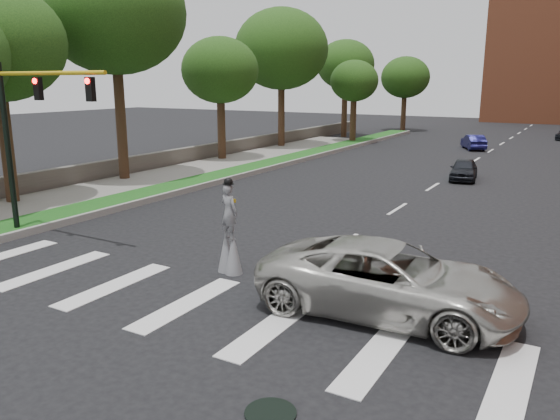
# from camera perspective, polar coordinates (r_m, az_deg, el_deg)

# --- Properties ---
(ground_plane) EXTENTS (160.00, 160.00, 0.00)m
(ground_plane) POSITION_cam_1_polar(r_m,az_deg,el_deg) (12.89, -8.05, -12.32)
(ground_plane) COLOR black
(ground_plane) RESTS_ON ground
(grass_median) EXTENTS (2.00, 60.00, 0.25)m
(grass_median) POSITION_cam_1_polar(r_m,az_deg,el_deg) (35.04, -2.85, 4.40)
(grass_median) COLOR #164E16
(grass_median) RESTS_ON ground
(median_curb) EXTENTS (0.20, 60.00, 0.28)m
(median_curb) POSITION_cam_1_polar(r_m,az_deg,el_deg) (34.48, -1.38, 4.30)
(median_curb) COLOR gray
(median_curb) RESTS_ON ground
(sidewalk_left) EXTENTS (4.00, 60.00, 0.18)m
(sidewalk_left) POSITION_cam_1_polar(r_m,az_deg,el_deg) (29.46, -18.48, 1.95)
(sidewalk_left) COLOR slate
(sidewalk_left) RESTS_ON ground
(stone_wall) EXTENTS (0.50, 56.00, 1.10)m
(stone_wall) POSITION_cam_1_polar(r_m,az_deg,el_deg) (39.75, -8.00, 5.97)
(stone_wall) COLOR #544F48
(stone_wall) RESTS_ON ground
(manhole) EXTENTS (0.90, 0.90, 0.04)m
(manhole) POSITION_cam_1_polar(r_m,az_deg,el_deg) (9.95, -1.00, -20.45)
(manhole) COLOR black
(manhole) RESTS_ON ground
(traffic_signal) EXTENTS (5.30, 0.23, 6.20)m
(traffic_signal) POSITION_cam_1_polar(r_m,az_deg,el_deg) (20.94, -24.94, 8.27)
(traffic_signal) COLOR black
(traffic_signal) RESTS_ON ground
(stilt_performer) EXTENTS (0.83, 0.59, 2.86)m
(stilt_performer) POSITION_cam_1_polar(r_m,az_deg,el_deg) (16.08, -5.30, -2.79)
(stilt_performer) COLOR #362215
(stilt_performer) RESTS_ON ground
(suv_crossing) EXTENTS (6.45, 3.23, 1.75)m
(suv_crossing) POSITION_cam_1_polar(r_m,az_deg,el_deg) (13.54, 11.26, -7.14)
(suv_crossing) COLOR #B8B6AD
(suv_crossing) RESTS_ON ground
(car_near) EXTENTS (1.94, 3.74, 1.22)m
(car_near) POSITION_cam_1_polar(r_m,az_deg,el_deg) (33.18, 18.65, 4.06)
(car_near) COLOR black
(car_near) RESTS_ON ground
(car_mid) EXTENTS (2.74, 3.92, 1.23)m
(car_mid) POSITION_cam_1_polar(r_m,az_deg,el_deg) (48.41, 19.56, 6.71)
(car_mid) COLOR #171752
(car_mid) RESTS_ON ground
(tree_2) EXTENTS (7.70, 7.70, 12.40)m
(tree_2) POSITION_cam_1_polar(r_m,az_deg,el_deg) (32.04, -16.99, 19.13)
(tree_2) COLOR #362215
(tree_2) RESTS_ON ground
(tree_3) EXTENTS (5.33, 5.33, 8.55)m
(tree_3) POSITION_cam_1_polar(r_m,az_deg,el_deg) (38.97, -6.28, 14.26)
(tree_3) COLOR #362215
(tree_3) RESTS_ON ground
(tree_4) EXTENTS (7.75, 7.75, 11.41)m
(tree_4) POSITION_cam_1_polar(r_m,az_deg,el_deg) (46.69, 0.14, 16.45)
(tree_4) COLOR #362215
(tree_4) RESTS_ON ground
(tree_5) EXTENTS (5.71, 5.71, 9.57)m
(tree_5) POSITION_cam_1_polar(r_m,az_deg,el_deg) (56.32, 6.87, 14.81)
(tree_5) COLOR #362215
(tree_5) RESTS_ON ground
(tree_6) EXTENTS (4.32, 4.32, 7.41)m
(tree_6) POSITION_cam_1_polar(r_m,az_deg,el_deg) (50.58, 7.76, 13.16)
(tree_6) COLOR #362215
(tree_6) RESTS_ON ground
(tree_7) EXTENTS (5.39, 5.39, 8.25)m
(tree_7) POSITION_cam_1_polar(r_m,az_deg,el_deg) (64.28, 12.96, 13.33)
(tree_7) COLOR #362215
(tree_7) RESTS_ON ground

